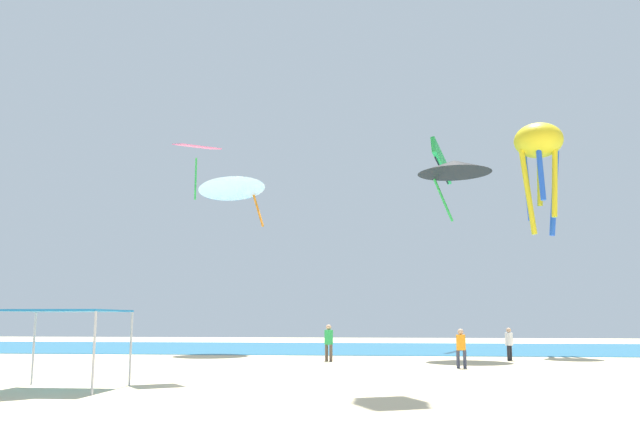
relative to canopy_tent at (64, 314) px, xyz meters
name	(u,v)px	position (x,y,z in m)	size (l,w,h in m)	color
ground	(267,388)	(6.03, 1.71, -2.31)	(110.00, 110.00, 0.10)	beige
ocean_strip	(338,348)	(6.03, 29.33, -2.24)	(110.00, 20.35, 0.03)	#1E6B93
canopy_tent	(64,314)	(0.00, 0.00, 0.00)	(3.36, 2.68, 2.38)	#B2B2B7
person_near_tent	(461,345)	(12.94, 10.03, -1.27)	(0.42, 0.40, 1.69)	#33384C
person_leftmost	(509,341)	(15.96, 15.70, -1.28)	(0.39, 0.40, 1.66)	black
person_central	(329,340)	(6.78, 14.10, -1.18)	(0.44, 0.44, 1.83)	brown
kite_delta_black	(454,167)	(13.67, 17.75, 8.46)	(5.42, 5.42, 3.29)	black
kite_diamond_pink	(197,149)	(2.57, 4.66, 6.34)	(2.13, 2.12, 2.29)	pink
kite_parafoil_green	(441,162)	(13.87, 29.26, 11.60)	(1.76, 4.65, 2.91)	green
kite_octopus_yellow	(539,146)	(19.38, 21.93, 10.64)	(3.51, 3.51, 7.13)	yellow
kite_delta_white	(232,184)	(-0.37, 21.85, 8.68)	(6.12, 6.14, 3.66)	white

